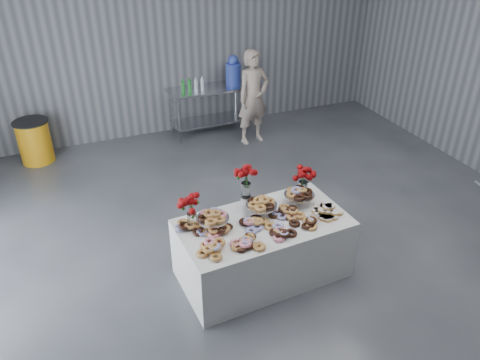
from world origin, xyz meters
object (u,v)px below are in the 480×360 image
object	(u,v)px
person	(253,97)
trash_barrel	(35,141)
display_table	(263,248)
water_jug	(233,71)
prep_table	(209,102)

from	to	relation	value
person	trash_barrel	world-z (taller)	person
display_table	water_jug	size ratio (longest dim) A/B	3.43
prep_table	trash_barrel	bearing A→B (deg)	-180.00
trash_barrel	water_jug	bearing A→B (deg)	0.00
water_jug	person	world-z (taller)	person
water_jug	trash_barrel	xyz separation A→B (m)	(-3.60, 0.00, -0.78)
display_table	prep_table	world-z (taller)	prep_table
trash_barrel	person	bearing A→B (deg)	-9.78
display_table	water_jug	distance (m)	4.30
water_jug	person	xyz separation A→B (m)	(0.13, -0.64, -0.30)
water_jug	display_table	bearing A→B (deg)	-106.88
display_table	water_jug	world-z (taller)	water_jug
water_jug	person	bearing A→B (deg)	-78.59
display_table	trash_barrel	xyz separation A→B (m)	(-2.37, 4.05, -0.01)
prep_table	person	world-z (taller)	person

